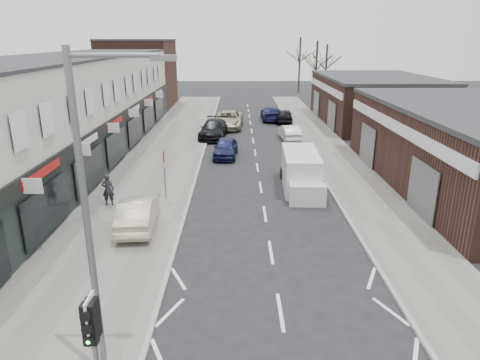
{
  "coord_description": "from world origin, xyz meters",
  "views": [
    {
      "loc": [
        -1.36,
        -9.53,
        8.23
      ],
      "look_at": [
        -1.25,
        7.47,
        2.6
      ],
      "focal_mm": 32.0,
      "sensor_mm": 36.0,
      "label": 1
    }
  ],
  "objects_px": {
    "white_van": "(301,172)",
    "pedestrian": "(108,190)",
    "street_lamp": "(94,211)",
    "traffic_light": "(93,331)",
    "parked_car_left_c": "(228,120)",
    "parked_car_right_c": "(271,114)",
    "parked_car_left_a": "(226,148)",
    "parked_car_right_b": "(284,116)",
    "warning_sign": "(165,160)",
    "parked_car_left_b": "(214,129)",
    "sedan_on_pavement": "(138,212)",
    "parked_car_right_a": "(290,133)"
  },
  "relations": [
    {
      "from": "parked_car_left_c",
      "to": "traffic_light",
      "type": "bearing_deg",
      "value": -90.69
    },
    {
      "from": "sedan_on_pavement",
      "to": "parked_car_left_b",
      "type": "height_order",
      "value": "parked_car_left_b"
    },
    {
      "from": "white_van",
      "to": "parked_car_left_b",
      "type": "xyz_separation_m",
      "value": [
        -5.67,
        13.38,
        -0.23
      ]
    },
    {
      "from": "pedestrian",
      "to": "parked_car_right_b",
      "type": "distance_m",
      "value": 25.9
    },
    {
      "from": "white_van",
      "to": "pedestrian",
      "type": "distance_m",
      "value": 10.56
    },
    {
      "from": "warning_sign",
      "to": "parked_car_right_a",
      "type": "bearing_deg",
      "value": 59.76
    },
    {
      "from": "parked_car_left_a",
      "to": "traffic_light",
      "type": "bearing_deg",
      "value": -91.11
    },
    {
      "from": "parked_car_right_c",
      "to": "warning_sign",
      "type": "bearing_deg",
      "value": 72.21
    },
    {
      "from": "warning_sign",
      "to": "parked_car_right_b",
      "type": "distance_m",
      "value": 23.85
    },
    {
      "from": "parked_car_right_b",
      "to": "parked_car_right_c",
      "type": "height_order",
      "value": "parked_car_right_c"
    },
    {
      "from": "street_lamp",
      "to": "sedan_on_pavement",
      "type": "distance_m",
      "value": 9.91
    },
    {
      "from": "parked_car_right_a",
      "to": "sedan_on_pavement",
      "type": "bearing_deg",
      "value": 58.6
    },
    {
      "from": "parked_car_right_b",
      "to": "parked_car_right_c",
      "type": "relative_size",
      "value": 0.84
    },
    {
      "from": "traffic_light",
      "to": "parked_car_left_c",
      "type": "bearing_deg",
      "value": 86.24
    },
    {
      "from": "sedan_on_pavement",
      "to": "parked_car_left_a",
      "type": "relative_size",
      "value": 1.05
    },
    {
      "from": "pedestrian",
      "to": "parked_car_right_b",
      "type": "relative_size",
      "value": 0.41
    },
    {
      "from": "warning_sign",
      "to": "pedestrian",
      "type": "distance_m",
      "value": 3.22
    },
    {
      "from": "pedestrian",
      "to": "white_van",
      "type": "bearing_deg",
      "value": -169.74
    },
    {
      "from": "white_van",
      "to": "parked_car_right_b",
      "type": "distance_m",
      "value": 20.5
    },
    {
      "from": "sedan_on_pavement",
      "to": "parked_car_right_a",
      "type": "relative_size",
      "value": 1.07
    },
    {
      "from": "traffic_light",
      "to": "parked_car_right_c",
      "type": "xyz_separation_m",
      "value": [
        6.6,
        37.57,
        -1.71
      ]
    },
    {
      "from": "parked_car_right_a",
      "to": "parked_car_right_b",
      "type": "height_order",
      "value": "parked_car_right_b"
    },
    {
      "from": "traffic_light",
      "to": "warning_sign",
      "type": "relative_size",
      "value": 1.15
    },
    {
      "from": "sedan_on_pavement",
      "to": "parked_car_right_c",
      "type": "xyz_separation_m",
      "value": [
        8.03,
        27.3,
        -0.11
      ]
    },
    {
      "from": "parked_car_left_a",
      "to": "parked_car_right_a",
      "type": "xyz_separation_m",
      "value": [
        5.29,
        5.41,
        -0.04
      ]
    },
    {
      "from": "parked_car_left_a",
      "to": "parked_car_right_b",
      "type": "xyz_separation_m",
      "value": [
        5.7,
        13.42,
        0.01
      ]
    },
    {
      "from": "white_van",
      "to": "pedestrian",
      "type": "height_order",
      "value": "white_van"
    },
    {
      "from": "white_van",
      "to": "parked_car_left_a",
      "type": "xyz_separation_m",
      "value": [
        -4.47,
        7.03,
        -0.32
      ]
    },
    {
      "from": "sedan_on_pavement",
      "to": "parked_car_right_a",
      "type": "xyz_separation_m",
      "value": [
        8.92,
        17.9,
        -0.17
      ]
    },
    {
      "from": "sedan_on_pavement",
      "to": "parked_car_right_a",
      "type": "height_order",
      "value": "sedan_on_pavement"
    },
    {
      "from": "street_lamp",
      "to": "white_van",
      "type": "relative_size",
      "value": 1.45
    },
    {
      "from": "parked_car_left_a",
      "to": "parked_car_right_c",
      "type": "distance_m",
      "value": 15.45
    },
    {
      "from": "traffic_light",
      "to": "white_van",
      "type": "relative_size",
      "value": 0.56
    },
    {
      "from": "parked_car_left_b",
      "to": "parked_car_right_b",
      "type": "height_order",
      "value": "parked_car_left_b"
    },
    {
      "from": "warning_sign",
      "to": "parked_car_right_a",
      "type": "distance_m",
      "value": 16.46
    },
    {
      "from": "parked_car_left_c",
      "to": "parked_car_right_a",
      "type": "height_order",
      "value": "parked_car_left_c"
    },
    {
      "from": "warning_sign",
      "to": "parked_car_left_b",
      "type": "xyz_separation_m",
      "value": [
        1.76,
        15.1,
        -1.43
      ]
    },
    {
      "from": "sedan_on_pavement",
      "to": "parked_car_left_c",
      "type": "bearing_deg",
      "value": -103.14
    },
    {
      "from": "parked_car_left_b",
      "to": "warning_sign",
      "type": "bearing_deg",
      "value": -92.18
    },
    {
      "from": "warning_sign",
      "to": "parked_car_right_b",
      "type": "height_order",
      "value": "warning_sign"
    },
    {
      "from": "traffic_light",
      "to": "parked_car_right_a",
      "type": "height_order",
      "value": "traffic_light"
    },
    {
      "from": "parked_car_left_b",
      "to": "parked_car_left_c",
      "type": "distance_m",
      "value": 4.54
    },
    {
      "from": "white_van",
      "to": "pedestrian",
      "type": "xyz_separation_m",
      "value": [
        -10.19,
        -2.79,
        -0.06
      ]
    },
    {
      "from": "traffic_light",
      "to": "parked_car_left_b",
      "type": "distance_m",
      "value": 29.17
    },
    {
      "from": "parked_car_right_c",
      "to": "parked_car_right_a",
      "type": "bearing_deg",
      "value": 95.0
    },
    {
      "from": "white_van",
      "to": "parked_car_right_c",
      "type": "distance_m",
      "value": 21.84
    },
    {
      "from": "sedan_on_pavement",
      "to": "street_lamp",
      "type": "bearing_deg",
      "value": 93.92
    },
    {
      "from": "parked_car_right_b",
      "to": "parked_car_right_a",
      "type": "bearing_deg",
      "value": 91.69
    },
    {
      "from": "traffic_light",
      "to": "pedestrian",
      "type": "bearing_deg",
      "value": 105.23
    },
    {
      "from": "parked_car_right_b",
      "to": "parked_car_right_c",
      "type": "distance_m",
      "value": 1.9
    }
  ]
}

